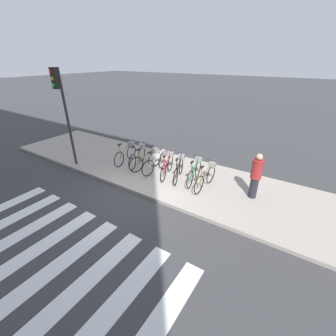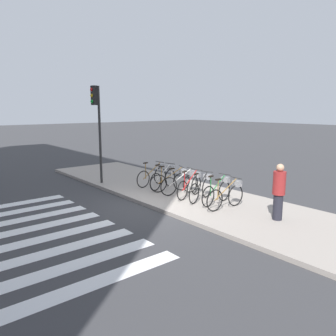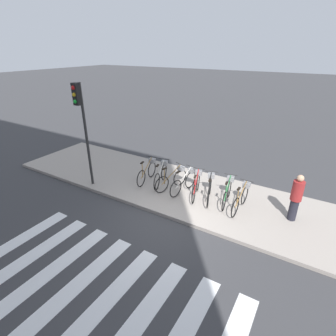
{
  "view_description": "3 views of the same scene",
  "coord_description": "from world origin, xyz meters",
  "px_view_note": "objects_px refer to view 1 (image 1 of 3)",
  "views": [
    {
      "loc": [
        4.6,
        -5.02,
        4.36
      ],
      "look_at": [
        0.5,
        1.31,
        0.64
      ],
      "focal_mm": 24.0,
      "sensor_mm": 36.0,
      "label": 1
    },
    {
      "loc": [
        8.28,
        -6.0,
        3.16
      ],
      "look_at": [
        0.41,
        0.52,
        1.3
      ],
      "focal_mm": 35.0,
      "sensor_mm": 36.0,
      "label": 2
    },
    {
      "loc": [
        3.71,
        -6.1,
        5.14
      ],
      "look_at": [
        -0.69,
        1.2,
        1.2
      ],
      "focal_mm": 28.0,
      "sensor_mm": 36.0,
      "label": 3
    }
  ],
  "objects_px": {
    "parked_bicycle_6": "(195,171)",
    "traffic_light": "(61,99)",
    "parked_bicycle_1": "(138,155)",
    "parked_bicycle_2": "(148,159)",
    "parked_bicycle_4": "(168,165)",
    "pedestrian": "(256,175)",
    "parked_bicycle_7": "(206,176)",
    "parked_bicycle_3": "(158,162)",
    "parked_bicycle_5": "(179,168)",
    "parked_bicycle_0": "(126,153)"
  },
  "relations": [
    {
      "from": "parked_bicycle_2",
      "to": "traffic_light",
      "type": "relative_size",
      "value": 0.39
    },
    {
      "from": "parked_bicycle_1",
      "to": "parked_bicycle_2",
      "type": "relative_size",
      "value": 1.02
    },
    {
      "from": "parked_bicycle_0",
      "to": "pedestrian",
      "type": "relative_size",
      "value": 1.01
    },
    {
      "from": "parked_bicycle_5",
      "to": "parked_bicycle_6",
      "type": "height_order",
      "value": "same"
    },
    {
      "from": "parked_bicycle_6",
      "to": "pedestrian",
      "type": "relative_size",
      "value": 1.01
    },
    {
      "from": "parked_bicycle_0",
      "to": "parked_bicycle_1",
      "type": "xyz_separation_m",
      "value": [
        0.61,
        0.07,
        0.0
      ]
    },
    {
      "from": "parked_bicycle_2",
      "to": "pedestrian",
      "type": "distance_m",
      "value": 4.3
    },
    {
      "from": "pedestrian",
      "to": "parked_bicycle_7",
      "type": "bearing_deg",
      "value": -171.56
    },
    {
      "from": "parked_bicycle_2",
      "to": "traffic_light",
      "type": "distance_m",
      "value": 4.07
    },
    {
      "from": "parked_bicycle_1",
      "to": "traffic_light",
      "type": "xyz_separation_m",
      "value": [
        -2.37,
        -1.56,
        2.37
      ]
    },
    {
      "from": "parked_bicycle_1",
      "to": "parked_bicycle_2",
      "type": "distance_m",
      "value": 0.61
    },
    {
      "from": "parked_bicycle_6",
      "to": "parked_bicycle_1",
      "type": "bearing_deg",
      "value": -179.77
    },
    {
      "from": "parked_bicycle_0",
      "to": "traffic_light",
      "type": "bearing_deg",
      "value": -139.85
    },
    {
      "from": "parked_bicycle_4",
      "to": "pedestrian",
      "type": "height_order",
      "value": "pedestrian"
    },
    {
      "from": "parked_bicycle_3",
      "to": "parked_bicycle_7",
      "type": "xyz_separation_m",
      "value": [
        2.18,
        -0.07,
        0.0
      ]
    },
    {
      "from": "parked_bicycle_0",
      "to": "parked_bicycle_4",
      "type": "height_order",
      "value": "same"
    },
    {
      "from": "parked_bicycle_7",
      "to": "parked_bicycle_5",
      "type": "bearing_deg",
      "value": 177.1
    },
    {
      "from": "parked_bicycle_0",
      "to": "parked_bicycle_6",
      "type": "xyz_separation_m",
      "value": [
        3.36,
        0.09,
        0.0
      ]
    },
    {
      "from": "parked_bicycle_2",
      "to": "parked_bicycle_4",
      "type": "bearing_deg",
      "value": -0.57
    },
    {
      "from": "parked_bicycle_0",
      "to": "parked_bicycle_7",
      "type": "height_order",
      "value": "same"
    },
    {
      "from": "parked_bicycle_2",
      "to": "parked_bicycle_5",
      "type": "relative_size",
      "value": 1.0
    },
    {
      "from": "parked_bicycle_6",
      "to": "parked_bicycle_7",
      "type": "relative_size",
      "value": 0.99
    },
    {
      "from": "parked_bicycle_0",
      "to": "parked_bicycle_1",
      "type": "relative_size",
      "value": 1.02
    },
    {
      "from": "parked_bicycle_3",
      "to": "parked_bicycle_6",
      "type": "relative_size",
      "value": 1.0
    },
    {
      "from": "parked_bicycle_3",
      "to": "parked_bicycle_7",
      "type": "height_order",
      "value": "same"
    },
    {
      "from": "pedestrian",
      "to": "traffic_light",
      "type": "height_order",
      "value": "traffic_light"
    },
    {
      "from": "parked_bicycle_5",
      "to": "traffic_light",
      "type": "relative_size",
      "value": 0.39
    },
    {
      "from": "parked_bicycle_0",
      "to": "parked_bicycle_3",
      "type": "xyz_separation_m",
      "value": [
        1.72,
        -0.01,
        0.0
      ]
    },
    {
      "from": "pedestrian",
      "to": "parked_bicycle_2",
      "type": "bearing_deg",
      "value": -177.51
    },
    {
      "from": "parked_bicycle_6",
      "to": "traffic_light",
      "type": "bearing_deg",
      "value": -162.94
    },
    {
      "from": "pedestrian",
      "to": "traffic_light",
      "type": "distance_m",
      "value": 7.69
    },
    {
      "from": "parked_bicycle_7",
      "to": "traffic_light",
      "type": "distance_m",
      "value": 6.29
    },
    {
      "from": "traffic_light",
      "to": "parked_bicycle_4",
      "type": "bearing_deg",
      "value": 19.98
    },
    {
      "from": "parked_bicycle_6",
      "to": "pedestrian",
      "type": "bearing_deg",
      "value": 1.87
    },
    {
      "from": "parked_bicycle_4",
      "to": "parked_bicycle_6",
      "type": "xyz_separation_m",
      "value": [
        1.15,
        0.13,
        0.0
      ]
    },
    {
      "from": "parked_bicycle_0",
      "to": "parked_bicycle_3",
      "type": "distance_m",
      "value": 1.72
    },
    {
      "from": "traffic_light",
      "to": "parked_bicycle_3",
      "type": "bearing_deg",
      "value": 22.99
    },
    {
      "from": "parked_bicycle_1",
      "to": "traffic_light",
      "type": "relative_size",
      "value": 0.4
    },
    {
      "from": "pedestrian",
      "to": "parked_bicycle_5",
      "type": "bearing_deg",
      "value": -176.32
    },
    {
      "from": "parked_bicycle_1",
      "to": "parked_bicycle_7",
      "type": "relative_size",
      "value": 0.97
    },
    {
      "from": "parked_bicycle_3",
      "to": "traffic_light",
      "type": "xyz_separation_m",
      "value": [
        -3.48,
        -1.48,
        2.37
      ]
    },
    {
      "from": "parked_bicycle_4",
      "to": "parked_bicycle_6",
      "type": "distance_m",
      "value": 1.15
    },
    {
      "from": "parked_bicycle_6",
      "to": "traffic_light",
      "type": "distance_m",
      "value": 5.86
    },
    {
      "from": "parked_bicycle_2",
      "to": "parked_bicycle_7",
      "type": "relative_size",
      "value": 0.95
    },
    {
      "from": "parked_bicycle_2",
      "to": "parked_bicycle_6",
      "type": "distance_m",
      "value": 2.15
    },
    {
      "from": "parked_bicycle_4",
      "to": "traffic_light",
      "type": "relative_size",
      "value": 0.39
    },
    {
      "from": "parked_bicycle_4",
      "to": "traffic_light",
      "type": "distance_m",
      "value": 4.85
    },
    {
      "from": "traffic_light",
      "to": "parked_bicycle_5",
      "type": "bearing_deg",
      "value": 18.05
    },
    {
      "from": "parked_bicycle_6",
      "to": "parked_bicycle_4",
      "type": "bearing_deg",
      "value": -173.72
    },
    {
      "from": "parked_bicycle_0",
      "to": "parked_bicycle_5",
      "type": "height_order",
      "value": "same"
    }
  ]
}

